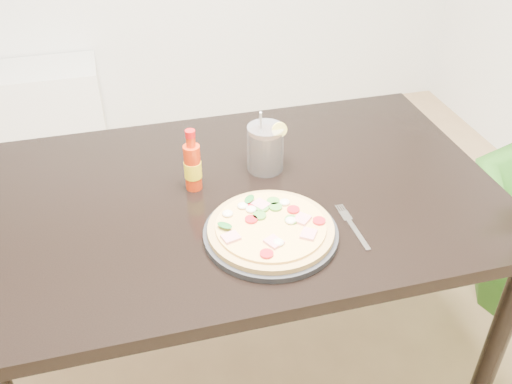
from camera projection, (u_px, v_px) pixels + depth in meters
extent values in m
cube|color=black|center=(245.00, 197.00, 1.59)|extent=(1.40, 0.90, 0.04)
cylinder|color=black|center=(495.00, 346.00, 1.63)|extent=(0.06, 0.06, 0.71)
cylinder|color=black|center=(41.00, 248.00, 1.98)|extent=(0.06, 0.06, 0.71)
cylinder|color=black|center=(380.00, 193.00, 2.25)|extent=(0.06, 0.06, 0.71)
cylinder|color=black|center=(271.00, 234.00, 1.42)|extent=(0.34, 0.34, 0.02)
cylinder|color=tan|center=(271.00, 229.00, 1.41)|extent=(0.31, 0.31, 0.01)
cylinder|color=#F7DD6B|center=(271.00, 226.00, 1.40)|extent=(0.27, 0.27, 0.01)
cube|color=pink|center=(261.00, 204.00, 1.46)|extent=(0.05, 0.05, 0.01)
cube|color=pink|center=(274.00, 242.00, 1.34)|extent=(0.05, 0.05, 0.01)
cube|color=pink|center=(231.00, 237.00, 1.35)|extent=(0.05, 0.04, 0.01)
cube|color=pink|center=(302.00, 219.00, 1.41)|extent=(0.05, 0.05, 0.01)
cube|color=pink|center=(309.00, 234.00, 1.36)|extent=(0.05, 0.05, 0.01)
cylinder|color=red|center=(293.00, 210.00, 1.44)|extent=(0.03, 0.03, 0.01)
cylinder|color=red|center=(267.00, 254.00, 1.31)|extent=(0.03, 0.03, 0.01)
cylinder|color=red|center=(251.00, 219.00, 1.41)|extent=(0.03, 0.03, 0.01)
cylinder|color=red|center=(319.00, 221.00, 1.41)|extent=(0.03, 0.03, 0.01)
cylinder|color=red|center=(248.00, 205.00, 1.46)|extent=(0.03, 0.03, 0.01)
cylinder|color=#41822B|center=(275.00, 207.00, 1.45)|extent=(0.03, 0.03, 0.01)
cylinder|color=#41822B|center=(273.00, 201.00, 1.47)|extent=(0.03, 0.03, 0.01)
cylinder|color=#41822B|center=(259.00, 216.00, 1.42)|extent=(0.03, 0.03, 0.01)
cylinder|color=#41822B|center=(262.00, 208.00, 1.45)|extent=(0.03, 0.03, 0.01)
cylinder|color=#41822B|center=(291.00, 220.00, 1.41)|extent=(0.03, 0.03, 0.01)
ellipsoid|color=silver|center=(228.00, 213.00, 1.43)|extent=(0.03, 0.03, 0.01)
ellipsoid|color=silver|center=(251.00, 209.00, 1.44)|extent=(0.03, 0.03, 0.01)
ellipsoid|color=silver|center=(278.00, 242.00, 1.34)|extent=(0.03, 0.03, 0.01)
ellipsoid|color=silver|center=(291.00, 221.00, 1.40)|extent=(0.03, 0.03, 0.01)
ellipsoid|color=silver|center=(285.00, 202.00, 1.47)|extent=(0.03, 0.03, 0.01)
ellipsoid|color=silver|center=(243.00, 206.00, 1.45)|extent=(0.03, 0.03, 0.01)
ellipsoid|color=#17621E|center=(249.00, 199.00, 1.47)|extent=(0.04, 0.05, 0.00)
ellipsoid|color=#17621E|center=(225.00, 225.00, 1.38)|extent=(0.04, 0.04, 0.00)
cylinder|color=red|center=(193.00, 167.00, 1.55)|extent=(0.05, 0.05, 0.13)
cylinder|color=yellow|center=(193.00, 169.00, 1.56)|extent=(0.05, 0.05, 0.05)
cylinder|color=red|center=(191.00, 142.00, 1.50)|extent=(0.02, 0.02, 0.03)
cylinder|color=red|center=(190.00, 134.00, 1.49)|extent=(0.03, 0.03, 0.02)
cylinder|color=black|center=(265.00, 151.00, 1.64)|extent=(0.10, 0.10, 0.12)
cylinder|color=silver|center=(265.00, 148.00, 1.63)|extent=(0.11, 0.11, 0.14)
cylinder|color=#F2E059|center=(279.00, 130.00, 1.58)|extent=(0.04, 0.01, 0.04)
cylinder|color=#B2B2B7|center=(261.00, 135.00, 1.61)|extent=(0.03, 0.06, 0.17)
cube|color=silver|center=(358.00, 235.00, 1.42)|extent=(0.02, 0.12, 0.00)
cube|color=silver|center=(346.00, 216.00, 1.48)|extent=(0.02, 0.04, 0.00)
cube|color=silver|center=(337.00, 209.00, 1.50)|extent=(0.00, 0.03, 0.00)
cube|color=silver|center=(340.00, 209.00, 1.51)|extent=(0.00, 0.03, 0.00)
cube|color=silver|center=(342.00, 208.00, 1.51)|extent=(0.00, 0.03, 0.00)
cube|color=silver|center=(344.00, 208.00, 1.51)|extent=(0.00, 0.03, 0.00)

